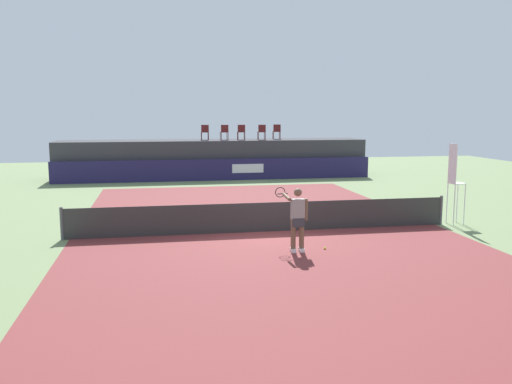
% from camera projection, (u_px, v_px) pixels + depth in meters
% --- Properties ---
extents(ground_plane, '(48.00, 48.00, 0.00)m').
position_uv_depth(ground_plane, '(248.00, 214.00, 20.38)').
color(ground_plane, '#6B7F51').
extents(court_inner, '(12.00, 22.00, 0.00)m').
position_uv_depth(court_inner, '(264.00, 232.00, 17.46)').
color(court_inner, maroon).
rests_on(court_inner, ground).
extents(sponsor_wall, '(18.00, 0.22, 1.20)m').
position_uv_depth(sponsor_wall, '(217.00, 170.00, 30.51)').
color(sponsor_wall, '#231E4C').
rests_on(sponsor_wall, ground).
extents(spectator_platform, '(18.00, 2.80, 2.20)m').
position_uv_depth(spectator_platform, '(213.00, 158.00, 32.18)').
color(spectator_platform, '#38383D').
rests_on(spectator_platform, ground).
extents(spectator_chair_far_left, '(0.45, 0.45, 0.89)m').
position_uv_depth(spectator_chair_far_left, '(205.00, 132.00, 31.85)').
color(spectator_chair_far_left, '#561919').
rests_on(spectator_chair_far_left, spectator_platform).
extents(spectator_chair_left, '(0.46, 0.46, 0.89)m').
position_uv_depth(spectator_chair_left, '(224.00, 132.00, 31.87)').
color(spectator_chair_left, '#561919').
rests_on(spectator_chair_left, spectator_platform).
extents(spectator_chair_center, '(0.47, 0.47, 0.89)m').
position_uv_depth(spectator_chair_center, '(241.00, 131.00, 32.10)').
color(spectator_chair_center, '#561919').
rests_on(spectator_chair_center, spectator_platform).
extents(spectator_chair_right, '(0.46, 0.46, 0.89)m').
position_uv_depth(spectator_chair_right, '(262.00, 131.00, 32.15)').
color(spectator_chair_right, '#561919').
rests_on(spectator_chair_right, spectator_platform).
extents(spectator_chair_far_right, '(0.47, 0.47, 0.89)m').
position_uv_depth(spectator_chair_far_right, '(277.00, 131.00, 32.79)').
color(spectator_chair_far_right, '#561919').
rests_on(spectator_chair_far_right, spectator_platform).
extents(umpire_chair, '(0.48, 0.48, 2.76)m').
position_uv_depth(umpire_chair, '(454.00, 178.00, 18.42)').
color(umpire_chair, white).
rests_on(umpire_chair, ground).
extents(tennis_net, '(12.40, 0.02, 0.95)m').
position_uv_depth(tennis_net, '(264.00, 217.00, 17.39)').
color(tennis_net, '#2D2D2D').
rests_on(tennis_net, ground).
extents(net_post_near, '(0.10, 0.10, 1.00)m').
position_uv_depth(net_post_near, '(62.00, 224.00, 16.27)').
color(net_post_near, '#4C4C51').
rests_on(net_post_near, ground).
extents(net_post_far, '(0.10, 0.10, 1.00)m').
position_uv_depth(net_post_far, '(441.00, 210.00, 18.51)').
color(net_post_far, '#4C4C51').
rests_on(net_post_far, ground).
extents(tennis_player, '(0.70, 1.12, 1.77)m').
position_uv_depth(tennis_player, '(297.00, 217.00, 14.82)').
color(tennis_player, white).
rests_on(tennis_player, court_inner).
extents(tennis_ball, '(0.07, 0.07, 0.07)m').
position_uv_depth(tennis_ball, '(325.00, 248.00, 15.19)').
color(tennis_ball, '#D8EA33').
rests_on(tennis_ball, court_inner).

